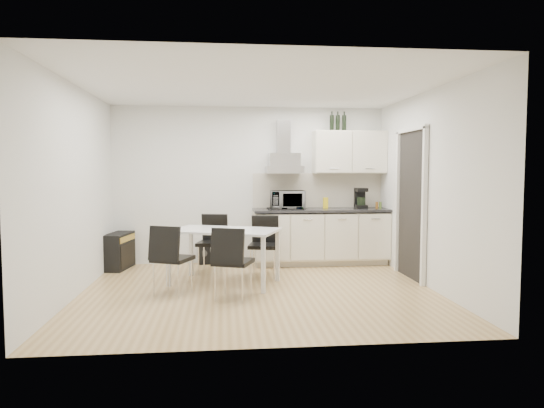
# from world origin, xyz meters

# --- Properties ---
(ground) EXTENTS (4.50, 4.50, 0.00)m
(ground) POSITION_xyz_m (0.00, 0.00, 0.00)
(ground) COLOR tan
(ground) RESTS_ON ground
(wall_back) EXTENTS (4.50, 0.10, 2.60)m
(wall_back) POSITION_xyz_m (0.00, 2.00, 1.30)
(wall_back) COLOR silver
(wall_back) RESTS_ON ground
(wall_front) EXTENTS (4.50, 0.10, 2.60)m
(wall_front) POSITION_xyz_m (0.00, -2.00, 1.30)
(wall_front) COLOR silver
(wall_front) RESTS_ON ground
(wall_left) EXTENTS (0.10, 4.00, 2.60)m
(wall_left) POSITION_xyz_m (-2.25, 0.00, 1.30)
(wall_left) COLOR silver
(wall_left) RESTS_ON ground
(wall_right) EXTENTS (0.10, 4.00, 2.60)m
(wall_right) POSITION_xyz_m (2.25, 0.00, 1.30)
(wall_right) COLOR silver
(wall_right) RESTS_ON ground
(ceiling) EXTENTS (4.50, 4.50, 0.00)m
(ceiling) POSITION_xyz_m (0.00, 0.00, 2.60)
(ceiling) COLOR white
(ceiling) RESTS_ON wall_back
(doorway) EXTENTS (0.08, 1.04, 2.10)m
(doorway) POSITION_xyz_m (2.21, 0.55, 1.05)
(doorway) COLOR white
(doorway) RESTS_ON ground
(kitchenette) EXTENTS (2.22, 0.64, 2.52)m
(kitchenette) POSITION_xyz_m (1.19, 1.73, 0.83)
(kitchenette) COLOR beige
(kitchenette) RESTS_ON ground
(dining_table) EXTENTS (1.61, 1.26, 0.75)m
(dining_table) POSITION_xyz_m (-0.44, 0.46, 0.67)
(dining_table) COLOR white
(dining_table) RESTS_ON ground
(chair_far_left) EXTENTS (0.53, 0.58, 0.88)m
(chair_far_left) POSITION_xyz_m (-0.62, 1.18, 0.44)
(chair_far_left) COLOR black
(chair_far_left) RESTS_ON ground
(chair_far_right) EXTENTS (0.53, 0.58, 0.88)m
(chair_far_right) POSITION_xyz_m (0.14, 0.86, 0.44)
(chair_far_right) COLOR black
(chair_far_right) RESTS_ON ground
(chair_near_left) EXTENTS (0.60, 0.63, 0.88)m
(chair_near_left) POSITION_xyz_m (-1.08, -0.05, 0.44)
(chair_near_left) COLOR black
(chair_near_left) RESTS_ON ground
(chair_near_right) EXTENTS (0.59, 0.62, 0.88)m
(chair_near_right) POSITION_xyz_m (-0.33, -0.33, 0.44)
(chair_near_right) COLOR black
(chair_near_right) RESTS_ON ground
(guitar_amp) EXTENTS (0.41, 0.72, 0.56)m
(guitar_amp) POSITION_xyz_m (-2.09, 1.65, 0.28)
(guitar_amp) COLOR black
(guitar_amp) RESTS_ON ground
(floor_speaker) EXTENTS (0.21, 0.19, 0.30)m
(floor_speaker) POSITION_xyz_m (-0.77, 1.90, 0.15)
(floor_speaker) COLOR black
(floor_speaker) RESTS_ON ground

